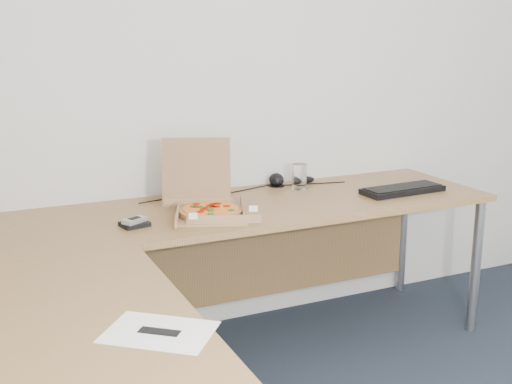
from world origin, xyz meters
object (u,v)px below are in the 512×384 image
drinking_glass (299,177)px  keyboard (403,190)px  desk (201,250)px  wallet (135,224)px  pizza_box (209,207)px

drinking_glass → keyboard: bearing=-33.3°
desk → wallet: bearing=119.2°
desk → drinking_glass: size_ratio=19.33×
desk → pizza_box: bearing=64.2°
drinking_glass → wallet: 0.97m
wallet → keyboard: bearing=-11.5°
pizza_box → drinking_glass: (0.59, 0.26, 0.03)m
desk → keyboard: size_ratio=5.83×
wallet → desk: bearing=-72.4°
desk → wallet: (-0.18, 0.31, 0.04)m
pizza_box → drinking_glass: bearing=45.1°
desk → keyboard: keyboard is taller
drinking_glass → wallet: size_ratio=1.19×
pizza_box → drinking_glass: size_ratio=2.79×
pizza_box → desk: bearing=-94.5°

